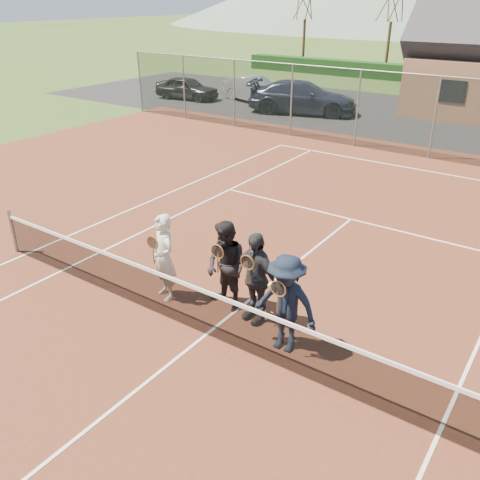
{
  "coord_description": "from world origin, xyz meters",
  "views": [
    {
      "loc": [
        4.81,
        -5.84,
        5.58
      ],
      "look_at": [
        -0.31,
        1.5,
        1.25
      ],
      "focal_mm": 38.0,
      "sensor_mm": 36.0,
      "label": 1
    }
  ],
  "objects": [
    {
      "name": "player_a",
      "position": [
        -1.47,
        0.55,
        0.92
      ],
      "size": [
        0.77,
        0.65,
        1.8
      ],
      "color": "silver",
      "rests_on": "court_surface"
    },
    {
      "name": "court_surface",
      "position": [
        0.0,
        0.0,
        0.01
      ],
      "size": [
        30.0,
        30.0,
        0.02
      ],
      "primitive_type": "cube",
      "color": "#562819",
      "rests_on": "ground"
    },
    {
      "name": "player_d",
      "position": [
        1.34,
        0.48,
        0.92
      ],
      "size": [
        1.18,
        0.71,
        1.8
      ],
      "color": "black",
      "rests_on": "court_surface"
    },
    {
      "name": "court_markings",
      "position": [
        0.0,
        0.0,
        0.02
      ],
      "size": [
        11.03,
        23.83,
        0.01
      ],
      "color": "white",
      "rests_on": "court_surface"
    },
    {
      "name": "car_c",
      "position": [
        -7.85,
        17.98,
        0.81
      ],
      "size": [
        5.99,
        3.79,
        1.62
      ],
      "primitive_type": "imported",
      "rotation": [
        0.0,
        0.0,
        1.87
      ],
      "color": "#1A1D34",
      "rests_on": "ground"
    },
    {
      "name": "car_a",
      "position": [
        -15.34,
        17.59,
        0.65
      ],
      "size": [
        3.96,
        1.99,
        1.29
      ],
      "primitive_type": "imported",
      "rotation": [
        0.0,
        0.0,
        1.7
      ],
      "color": "black",
      "rests_on": "ground"
    },
    {
      "name": "perimeter_fence",
      "position": [
        0.0,
        13.5,
        1.52
      ],
      "size": [
        30.07,
        0.07,
        3.02
      ],
      "color": "slate",
      "rests_on": "ground"
    },
    {
      "name": "player_b",
      "position": [
        -0.25,
        0.96,
        0.92
      ],
      "size": [
        1.01,
        0.86,
        1.8
      ],
      "color": "black",
      "rests_on": "court_surface"
    },
    {
      "name": "tennis_net",
      "position": [
        0.0,
        0.0,
        0.54
      ],
      "size": [
        11.68,
        0.08,
        1.1
      ],
      "color": "slate",
      "rests_on": "ground"
    },
    {
      "name": "ground",
      "position": [
        0.0,
        20.0,
        0.0
      ],
      "size": [
        220.0,
        220.0,
        0.0
      ],
      "primitive_type": "plane",
      "color": "#324D1B",
      "rests_on": "ground"
    },
    {
      "name": "player_c",
      "position": [
        0.44,
        0.93,
        0.92
      ],
      "size": [
        1.13,
        0.67,
        1.8
      ],
      "color": "#27282C",
      "rests_on": "court_surface"
    },
    {
      "name": "car_b",
      "position": [
        -11.58,
        19.12,
        0.69
      ],
      "size": [
        4.45,
        2.64,
        1.38
      ],
      "primitive_type": "imported",
      "rotation": [
        0.0,
        0.0,
        1.27
      ],
      "color": "gray",
      "rests_on": "ground"
    },
    {
      "name": "tarmac_carpark",
      "position": [
        -4.0,
        20.0,
        0.01
      ],
      "size": [
        40.0,
        12.0,
        0.01
      ],
      "primitive_type": "cube",
      "color": "black",
      "rests_on": "ground"
    }
  ]
}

